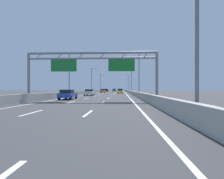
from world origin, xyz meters
The scene contains 54 objects.
ground_plane centered at (0.00, 100.00, 0.00)m, with size 260.00×260.00×0.00m, color #38383A.
lane_dash_left_1 centered at (-1.80, 12.50, 0.01)m, with size 0.16×3.00×0.01m, color white.
lane_dash_left_2 centered at (-1.80, 21.50, 0.01)m, with size 0.16×3.00×0.01m, color white.
lane_dash_left_3 centered at (-1.80, 30.50, 0.01)m, with size 0.16×3.00×0.01m, color white.
lane_dash_left_4 centered at (-1.80, 39.50, 0.01)m, with size 0.16×3.00×0.01m, color white.
lane_dash_left_5 centered at (-1.80, 48.50, 0.01)m, with size 0.16×3.00×0.01m, color white.
lane_dash_left_6 centered at (-1.80, 57.50, 0.01)m, with size 0.16×3.00×0.01m, color white.
lane_dash_left_7 centered at (-1.80, 66.50, 0.01)m, with size 0.16×3.00×0.01m, color white.
lane_dash_left_8 centered at (-1.80, 75.50, 0.01)m, with size 0.16×3.00×0.01m, color white.
lane_dash_left_9 centered at (-1.80, 84.50, 0.01)m, with size 0.16×3.00×0.01m, color white.
lane_dash_left_10 centered at (-1.80, 93.50, 0.01)m, with size 0.16×3.00×0.01m, color white.
lane_dash_left_11 centered at (-1.80, 102.50, 0.01)m, with size 0.16×3.00×0.01m, color white.
lane_dash_left_12 centered at (-1.80, 111.50, 0.01)m, with size 0.16×3.00×0.01m, color white.
lane_dash_left_13 centered at (-1.80, 120.50, 0.01)m, with size 0.16×3.00×0.01m, color white.
lane_dash_left_14 centered at (-1.80, 129.50, 0.01)m, with size 0.16×3.00×0.01m, color white.
lane_dash_left_15 centered at (-1.80, 138.50, 0.01)m, with size 0.16×3.00×0.01m, color white.
lane_dash_left_16 centered at (-1.80, 147.50, 0.01)m, with size 0.16×3.00×0.01m, color white.
lane_dash_left_17 centered at (-1.80, 156.50, 0.01)m, with size 0.16×3.00×0.01m, color white.
lane_dash_right_1 centered at (1.80, 12.50, 0.01)m, with size 0.16×3.00×0.01m, color white.
lane_dash_right_2 centered at (1.80, 21.50, 0.01)m, with size 0.16×3.00×0.01m, color white.
lane_dash_right_3 centered at (1.80, 30.50, 0.01)m, with size 0.16×3.00×0.01m, color white.
lane_dash_right_4 centered at (1.80, 39.50, 0.01)m, with size 0.16×3.00×0.01m, color white.
lane_dash_right_5 centered at (1.80, 48.50, 0.01)m, with size 0.16×3.00×0.01m, color white.
lane_dash_right_6 centered at (1.80, 57.50, 0.01)m, with size 0.16×3.00×0.01m, color white.
lane_dash_right_7 centered at (1.80, 66.50, 0.01)m, with size 0.16×3.00×0.01m, color white.
lane_dash_right_8 centered at (1.80, 75.50, 0.01)m, with size 0.16×3.00×0.01m, color white.
lane_dash_right_9 centered at (1.80, 84.50, 0.01)m, with size 0.16×3.00×0.01m, color white.
lane_dash_right_10 centered at (1.80, 93.50, 0.01)m, with size 0.16×3.00×0.01m, color white.
lane_dash_right_11 centered at (1.80, 102.50, 0.01)m, with size 0.16×3.00×0.01m, color white.
lane_dash_right_12 centered at (1.80, 111.50, 0.01)m, with size 0.16×3.00×0.01m, color white.
lane_dash_right_13 centered at (1.80, 120.50, 0.01)m, with size 0.16×3.00×0.01m, color white.
lane_dash_right_14 centered at (1.80, 129.50, 0.01)m, with size 0.16×3.00×0.01m, color white.
lane_dash_right_15 centered at (1.80, 138.50, 0.01)m, with size 0.16×3.00×0.01m, color white.
lane_dash_right_16 centered at (1.80, 147.50, 0.01)m, with size 0.16×3.00×0.01m, color white.
lane_dash_right_17 centered at (1.80, 156.50, 0.01)m, with size 0.16×3.00×0.01m, color white.
edge_line_left centered at (-5.25, 88.00, 0.01)m, with size 0.16×176.00×0.01m, color white.
edge_line_right centered at (5.25, 88.00, 0.01)m, with size 0.16×176.00×0.01m, color white.
barrier_left centered at (-6.90, 110.00, 0.47)m, with size 0.45×220.00×0.95m.
barrier_right centered at (6.90, 110.00, 0.47)m, with size 0.45×220.00×0.95m.
sign_gantry centered at (0.02, 24.75, 4.84)m, with size 17.15×0.36×6.36m.
streetlamp_right_near centered at (7.47, 10.69, 5.40)m, with size 2.58×0.28×9.50m.
streetlamp_left_mid centered at (-7.47, 41.08, 5.40)m, with size 2.58×0.28×9.50m.
streetlamp_right_mid centered at (7.47, 41.08, 5.40)m, with size 2.58×0.28×9.50m.
streetlamp_left_far centered at (-7.47, 71.47, 5.40)m, with size 2.58×0.28×9.50m.
streetlamp_right_far centered at (7.47, 71.47, 5.40)m, with size 2.58×0.28×9.50m.
streetlamp_left_distant centered at (-7.47, 101.86, 5.40)m, with size 2.58×0.28×9.50m.
streetlamp_right_distant centered at (7.47, 101.86, 5.40)m, with size 2.58×0.28×9.50m.
orange_car centered at (-3.50, 73.33, 0.75)m, with size 1.74×4.64×1.46m.
white_car centered at (-3.37, 42.15, 0.73)m, with size 1.88×4.14×1.41m.
blue_car centered at (-3.85, 27.08, 0.72)m, with size 1.81×4.12×1.42m.
green_car centered at (0.04, 99.25, 0.76)m, with size 1.73×4.30×1.50m.
black_car centered at (-3.56, 89.59, 0.77)m, with size 1.82×4.37×1.52m.
red_car centered at (3.66, 103.62, 0.75)m, with size 1.85×4.60×1.47m.
yellow_car centered at (3.45, 60.98, 0.78)m, with size 1.77×4.27×1.54m.
Camera 1 is at (3.87, 1.25, 1.54)m, focal length 29.21 mm.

